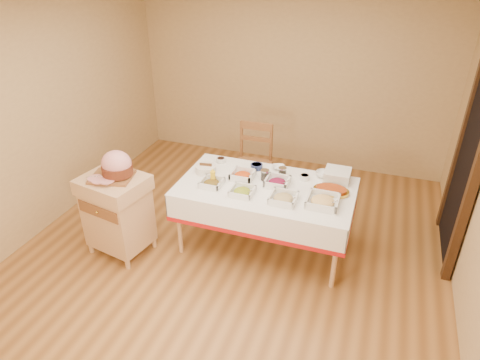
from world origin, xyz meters
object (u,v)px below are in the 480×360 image
mustard_bottle (213,176)px  plate_stack (337,175)px  brass_platter (331,190)px  preserve_jar_left (265,175)px  preserve_jar_right (282,173)px  dining_chair (252,163)px  ham_on_board (116,167)px  dining_table (265,199)px  butcher_cart (117,210)px  bread_basket (206,169)px

mustard_bottle → plate_stack: 1.32m
brass_platter → mustard_bottle: bearing=-169.8°
preserve_jar_left → mustard_bottle: 0.55m
mustard_bottle → preserve_jar_right: bearing=29.0°
dining_chair → mustard_bottle: (-0.11, -1.01, 0.31)m
ham_on_board → plate_stack: size_ratio=1.63×
plate_stack → brass_platter: size_ratio=0.73×
dining_table → plate_stack: (0.68, 0.38, 0.22)m
butcher_cart → dining_chair: 1.80m
preserve_jar_right → mustard_bottle: 0.75m
preserve_jar_left → brass_platter: bearing=-2.1°
dining_chair → bread_basket: size_ratio=4.47×
dining_table → preserve_jar_left: bearing=111.7°
butcher_cart → plate_stack: size_ratio=3.38×
ham_on_board → bread_basket: bearing=42.5°
preserve_jar_right → bread_basket: 0.84m
dining_chair → ham_on_board: ham_on_board is taller
dining_chair → ham_on_board: bearing=-123.6°
plate_stack → preserve_jar_right: bearing=-166.7°
bread_basket → plate_stack: 1.42m
dining_chair → preserve_jar_left: (0.38, -0.77, 0.29)m
ham_on_board → bread_basket: ham_on_board is taller
dining_chair → plate_stack: bearing=-24.9°
butcher_cart → dining_chair: bearing=55.9°
mustard_bottle → brass_platter: mustard_bottle is taller
ham_on_board → plate_stack: bearing=24.4°
plate_stack → ham_on_board: bearing=-155.6°
dining_table → brass_platter: brass_platter is taller
bread_basket → dining_table: bearing=-5.8°
plate_stack → brass_platter: bearing=-93.7°
preserve_jar_right → brass_platter: size_ratio=0.31×
dining_table → plate_stack: 0.81m
ham_on_board → preserve_jar_left: 1.53m
preserve_jar_left → mustard_bottle: bearing=-154.0°
mustard_bottle → brass_platter: size_ratio=0.46×
ham_on_board → butcher_cart: bearing=-141.9°
ham_on_board → plate_stack: 2.29m
dining_chair → plate_stack: dining_chair is taller
ham_on_board → preserve_jar_left: size_ratio=3.70×
butcher_cart → preserve_jar_right: size_ratio=7.96×
mustard_bottle → plate_stack: size_ratio=0.63×
butcher_cart → ham_on_board: (0.04, 0.03, 0.51)m
mustard_bottle → ham_on_board: bearing=-152.5°
dining_table → butcher_cart: 1.57m
butcher_cart → bread_basket: (0.74, 0.67, 0.29)m
preserve_jar_left → plate_stack: size_ratio=0.44×
ham_on_board → preserve_jar_left: bearing=26.9°
dining_chair → preserve_jar_right: size_ratio=9.03×
ham_on_board → brass_platter: 2.18m
preserve_jar_left → bread_basket: bearing=-175.4°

